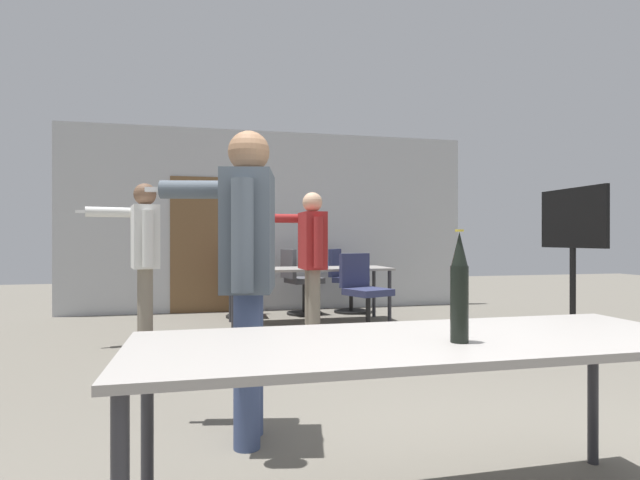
{
  "coord_description": "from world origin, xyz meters",
  "views": [
    {
      "loc": [
        -1.04,
        -1.5,
        1.11
      ],
      "look_at": [
        -0.09,
        2.61,
        1.1
      ],
      "focal_mm": 28.0,
      "sensor_mm": 36.0,
      "label": 1
    }
  ],
  "objects": [
    {
      "name": "office_chair_far_left",
      "position": [
        0.85,
        4.3,
        0.43
      ],
      "size": [
        0.61,
        0.65,
        0.93
      ],
      "rotation": [
        0.0,
        0.0,
        3.52
      ],
      "color": "black",
      "rests_on": "ground_plane"
    },
    {
      "name": "back_wall",
      "position": [
        -0.03,
        6.29,
        1.39
      ],
      "size": [
        6.32,
        0.12,
        2.79
      ],
      "color": "#B2B5B7",
      "rests_on": "ground_plane"
    },
    {
      "name": "person_near_casual",
      "position": [
        -0.82,
        1.25,
        1.02
      ],
      "size": [
        0.76,
        0.78,
        1.7
      ],
      "rotation": [
        0.0,
        0.0,
        1.38
      ],
      "color": "#3D4C75",
      "rests_on": "ground_plane"
    },
    {
      "name": "office_chair_far_right",
      "position": [
        0.31,
        5.7,
        0.46
      ],
      "size": [
        0.62,
        0.57,
        0.96
      ],
      "rotation": [
        0.0,
        0.0,
        4.97
      ],
      "color": "black",
      "rests_on": "ground_plane"
    },
    {
      "name": "person_far_watching",
      "position": [
        -1.65,
        3.84,
        1.01
      ],
      "size": [
        0.85,
        0.63,
        1.68
      ],
      "rotation": [
        0.0,
        0.0,
        1.78
      ],
      "color": "slate",
      "rests_on": "ground_plane"
    },
    {
      "name": "office_chair_mid_tucked",
      "position": [
        -0.5,
        5.71,
        0.44
      ],
      "size": [
        0.52,
        0.55,
        0.93
      ],
      "rotation": [
        0.0,
        0.0,
        3.14
      ],
      "color": "black",
      "rests_on": "ground_plane"
    },
    {
      "name": "beer_bottle",
      "position": [
        -0.14,
        0.16,
        0.92
      ],
      "size": [
        0.07,
        0.07,
        0.41
      ],
      "color": "black",
      "rests_on": "conference_table_near"
    },
    {
      "name": "person_center_tall",
      "position": [
        0.08,
        3.79,
        0.97
      ],
      "size": [
        0.76,
        0.61,
        1.62
      ],
      "rotation": [
        0.0,
        0.0,
        1.61
      ],
      "color": "slate",
      "rests_on": "ground_plane"
    },
    {
      "name": "office_chair_near_pushed",
      "position": [
        1.05,
        5.78,
        0.46
      ],
      "size": [
        0.68,
        0.66,
        0.96
      ],
      "rotation": [
        0.0,
        0.0,
        4.12
      ],
      "color": "black",
      "rests_on": "ground_plane"
    },
    {
      "name": "conference_table_near",
      "position": [
        -0.22,
        0.27,
        0.67
      ],
      "size": [
        2.21,
        0.77,
        0.73
      ],
      "color": "gray",
      "rests_on": "ground_plane"
    },
    {
      "name": "drink_cup",
      "position": [
        0.49,
        4.8,
        0.78
      ],
      "size": [
        0.07,
        0.07,
        0.1
      ],
      "color": "#2866A3",
      "rests_on": "conference_table_far"
    },
    {
      "name": "tv_screen",
      "position": [
        2.61,
        2.86,
        0.97
      ],
      "size": [
        0.44,
        0.91,
        1.63
      ],
      "rotation": [
        0.0,
        0.0,
        -1.57
      ],
      "color": "black",
      "rests_on": "ground_plane"
    },
    {
      "name": "conference_table_far",
      "position": [
        0.3,
        4.94,
        0.67
      ],
      "size": [
        2.14,
        0.74,
        0.73
      ],
      "color": "gray",
      "rests_on": "ground_plane"
    }
  ]
}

